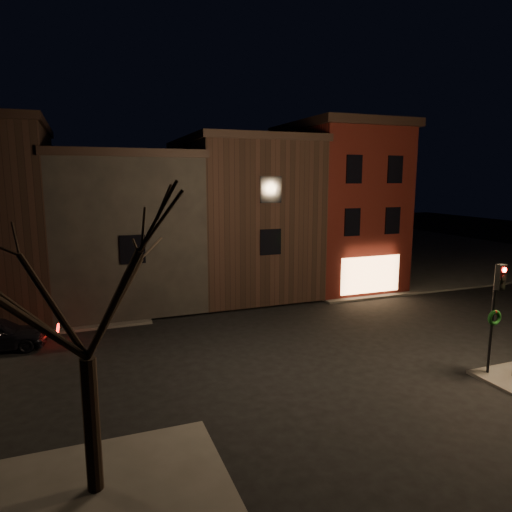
{
  "coord_description": "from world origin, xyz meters",
  "views": [
    {
      "loc": [
        -7.91,
        -17.07,
        7.13
      ],
      "look_at": [
        0.24,
        4.36,
        3.2
      ],
      "focal_mm": 32.0,
      "sensor_mm": 36.0,
      "label": 1
    }
  ],
  "objects": [
    {
      "name": "corner_building",
      "position": [
        8.0,
        9.47,
        5.4
      ],
      "size": [
        6.5,
        8.5,
        10.5
      ],
      "color": "#49110D",
      "rests_on": "ground"
    },
    {
      "name": "traffic_signal",
      "position": [
        5.6,
        -5.51,
        2.81
      ],
      "size": [
        0.58,
        0.38,
        4.05
      ],
      "color": "black",
      "rests_on": "sidewalk_near_right"
    },
    {
      "name": "row_building_b",
      "position": [
        -5.75,
        10.5,
        4.33
      ],
      "size": [
        7.8,
        10.3,
        8.4
      ],
      "color": "black",
      "rests_on": "ground"
    },
    {
      "name": "row_building_a",
      "position": [
        1.5,
        10.5,
        4.83
      ],
      "size": [
        7.3,
        10.3,
        9.4
      ],
      "color": "black",
      "rests_on": "ground"
    },
    {
      "name": "sidewalk_far_right",
      "position": [
        20.0,
        20.0,
        0.06
      ],
      "size": [
        30.0,
        30.0,
        0.12
      ],
      "primitive_type": "cube",
      "color": "#2D2B28",
      "rests_on": "ground"
    },
    {
      "name": "bare_tree_left",
      "position": [
        -8.0,
        -7.0,
        5.43
      ],
      "size": [
        5.6,
        5.6,
        7.5
      ],
      "color": "black",
      "rests_on": "sidewalk_near_left"
    },
    {
      "name": "ground",
      "position": [
        0.0,
        0.0,
        0.0
      ],
      "size": [
        120.0,
        120.0,
        0.0
      ],
      "primitive_type": "plane",
      "color": "black",
      "rests_on": "ground"
    }
  ]
}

